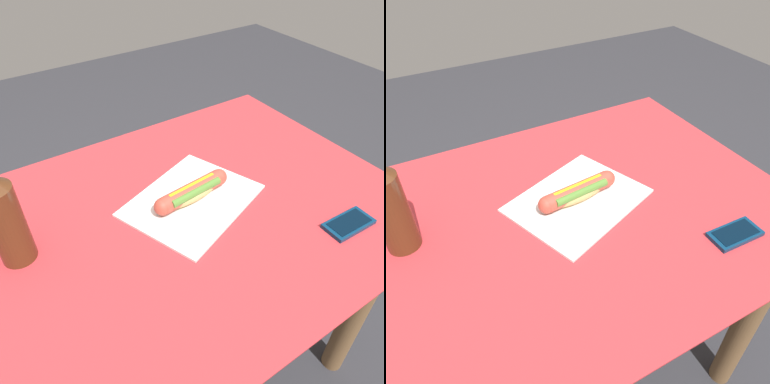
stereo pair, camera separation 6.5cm
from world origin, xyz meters
TOP-DOWN VIEW (x-y plane):
  - ground_plane at (0.00, 0.00)m, footprint 6.00×6.00m
  - dining_table at (0.00, 0.00)m, footprint 1.15×0.82m
  - paper_wrapper at (-0.07, -0.02)m, footprint 0.38×0.34m
  - hot_dog at (-0.07, -0.02)m, footprint 0.22×0.07m
  - cell_phone at (-0.32, 0.25)m, footprint 0.12×0.06m
  - soda_bottle at (0.34, -0.08)m, footprint 0.07×0.07m

SIDE VIEW (x-z plane):
  - ground_plane at x=0.00m, z-range 0.00..0.00m
  - dining_table at x=0.00m, z-range 0.23..0.98m
  - paper_wrapper at x=-0.07m, z-range 0.75..0.75m
  - cell_phone at x=-0.32m, z-range 0.75..0.76m
  - hot_dog at x=-0.07m, z-range 0.75..0.80m
  - soda_bottle at x=0.34m, z-range 0.73..0.99m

